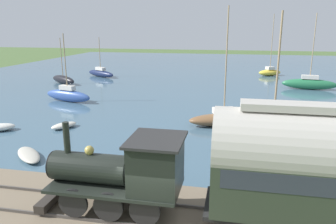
% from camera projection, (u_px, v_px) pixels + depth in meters
% --- Properties ---
extents(harbor_water, '(80.00, 80.00, 0.01)m').
position_uv_depth(harbor_water, '(217.00, 74.00, 53.40)').
color(harbor_water, '#426075').
rests_on(harbor_water, ground).
extents(rail_embankment, '(5.31, 56.00, 0.50)m').
position_uv_depth(rail_embankment, '(154.00, 220.00, 12.62)').
color(rail_embankment, '#756651').
rests_on(rail_embankment, ground).
extents(steam_locomotive, '(2.27, 5.58, 3.43)m').
position_uv_depth(steam_locomotive, '(127.00, 169.00, 12.30)').
color(steam_locomotive, black).
rests_on(steam_locomotive, rail_embankment).
extents(sailboat_black, '(3.81, 5.02, 6.01)m').
position_uv_depth(sailboat_black, '(63.00, 80.00, 43.66)').
color(sailboat_black, black).
rests_on(sailboat_black, harbor_water).
extents(sailboat_navy, '(4.07, 5.68, 5.89)m').
position_uv_depth(sailboat_navy, '(101.00, 73.00, 49.80)').
color(sailboat_navy, '#192347').
rests_on(sailboat_navy, harbor_water).
extents(sailboat_green, '(1.99, 6.44, 8.96)m').
position_uv_depth(sailboat_green, '(309.00, 83.00, 39.76)').
color(sailboat_green, '#236B42').
rests_on(sailboat_green, harbor_water).
extents(sailboat_yellow, '(3.10, 4.01, 9.28)m').
position_uv_depth(sailboat_yellow, '(270.00, 72.00, 50.99)').
color(sailboat_yellow, gold).
rests_on(sailboat_yellow, harbor_water).
extents(sailboat_gray, '(4.17, 5.54, 8.19)m').
position_uv_depth(sailboat_gray, '(271.00, 154.00, 17.90)').
color(sailboat_gray, gray).
rests_on(sailboat_gray, harbor_water).
extents(sailboat_blue, '(2.53, 5.72, 6.79)m').
position_uv_depth(sailboat_blue, '(68.00, 95.00, 33.27)').
color(sailboat_blue, '#335199').
rests_on(sailboat_blue, harbor_water).
extents(sailboat_brown, '(3.33, 5.68, 8.87)m').
position_uv_depth(sailboat_brown, '(224.00, 118.00, 25.16)').
color(sailboat_brown, brown).
rests_on(sailboat_brown, harbor_water).
extents(rowboat_off_pier, '(2.21, 1.85, 0.41)m').
position_uv_depth(rowboat_off_pier, '(64.00, 125.00, 24.61)').
color(rowboat_off_pier, beige).
rests_on(rowboat_off_pier, harbor_water).
extents(rowboat_mid_harbor, '(2.81, 2.86, 0.37)m').
position_uv_depth(rowboat_mid_harbor, '(29.00, 155.00, 19.03)').
color(rowboat_mid_harbor, '#B7B2A3').
rests_on(rowboat_mid_harbor, harbor_water).
extents(rowboat_far_out, '(1.97, 2.30, 0.52)m').
position_uv_depth(rowboat_far_out, '(0.00, 127.00, 23.98)').
color(rowboat_far_out, silver).
rests_on(rowboat_far_out, harbor_water).
extents(rowboat_near_shore, '(2.45, 2.74, 0.42)m').
position_uv_depth(rowboat_near_shore, '(92.00, 165.00, 17.59)').
color(rowboat_near_shore, '#B7B2A3').
rests_on(rowboat_near_shore, harbor_water).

